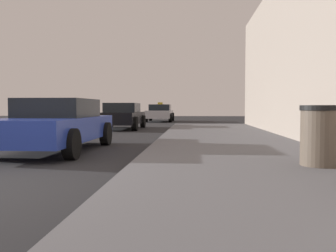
{
  "coord_description": "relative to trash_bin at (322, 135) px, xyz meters",
  "views": [
    {
      "loc": [
        3.05,
        -4.78,
        1.06
      ],
      "look_at": [
        2.61,
        1.43,
        0.75
      ],
      "focal_mm": 39.79,
      "sensor_mm": 36.0,
      "label": 1
    }
  ],
  "objects": [
    {
      "name": "car_blue",
      "position": [
        -5.33,
        2.88,
        0.02
      ],
      "size": [
        1.98,
        4.55,
        1.27
      ],
      "rotation": [
        0.0,
        0.0,
        3.14
      ],
      "color": "#233899",
      "rests_on": "ground_plane"
    },
    {
      "name": "car_black",
      "position": [
        -5.51,
        12.03,
        0.02
      ],
      "size": [
        1.95,
        4.2,
        1.27
      ],
      "rotation": [
        0.0,
        0.0,
        3.14
      ],
      "color": "black",
      "rests_on": "ground_plane"
    },
    {
      "name": "car_silver",
      "position": [
        -4.52,
        21.64,
        0.02
      ],
      "size": [
        1.95,
        4.34,
        1.43
      ],
      "rotation": [
        0.0,
        0.0,
        3.14
      ],
      "color": "#B7B7BF",
      "rests_on": "ground_plane"
    },
    {
      "name": "trash_bin",
      "position": [
        0.0,
        0.0,
        0.0
      ],
      "size": [
        0.67,
        0.67,
        0.94
      ],
      "color": "brown",
      "rests_on": "sidewalk"
    },
    {
      "name": "sidewalk",
      "position": [
        -1.04,
        -1.15,
        -0.55
      ],
      "size": [
        4.0,
        32.0,
        0.15
      ],
      "primitive_type": "cube",
      "color": "#5B5B60",
      "rests_on": "ground_plane"
    }
  ]
}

